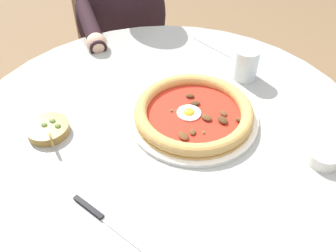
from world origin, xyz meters
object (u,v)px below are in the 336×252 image
Objects in this scene: dining_table at (166,152)px; cafe_chair_diner at (121,45)px; ramekin_capers at (323,156)px; diner_person at (126,59)px; olive_pan at (48,129)px; fork_utensil at (213,48)px; steak_knife at (100,216)px; water_glass at (246,66)px; pizza_on_plate at (194,113)px.

dining_table is 0.88m from cafe_chair_diner.
ramekin_capers is 0.09× the size of cafe_chair_diner.
ramekin_capers is 0.07× the size of diner_person.
cafe_chair_diner is (0.57, -0.67, -0.27)m from olive_pan.
ramekin_capers is at bearing -142.89° from olive_pan.
fork_utensil is at bearing 174.56° from cafe_chair_diner.
dining_table is 0.32m from olive_pan.
fork_utensil is at bearing -67.48° from dining_table.
steak_knife is (-0.10, 0.29, 0.11)m from dining_table.
cafe_chair_diner is (0.60, -0.06, -0.26)m from fork_utensil.
dining_table is 1.31× the size of cafe_chair_diner.
cafe_chair_diner reaches higher than olive_pan.
water_glass reaches higher than olive_pan.
cafe_chair_diner is at bearing -13.54° from ramekin_capers.
pizza_on_plate is at bearing -118.88° from dining_table.
fork_utensil is at bearing -22.49° from ramekin_capers.
fork_utensil is 0.17× the size of diner_person.
olive_pan is (0.20, 0.55, -0.03)m from water_glass.
diner_person is at bearing -24.03° from pizza_on_plate.
dining_table is 3.15× the size of pizza_on_plate.
steak_knife is 0.29m from olive_pan.
olive_pan reaches higher than ramekin_capers.
cafe_chair_diner is (0.85, -0.72, -0.26)m from steak_knife.
steak_knife is at bearing 168.73° from olive_pan.
pizza_on_plate reaches higher than fork_utensil.
steak_knife is 0.52m from ramekin_capers.
cafe_chair_diner reaches higher than dining_table.
cafe_chair_diner reaches higher than steak_knife.
fork_utensil is at bearing -68.89° from steak_knife.
diner_person is 0.14m from cafe_chair_diner.
steak_knife is 2.78× the size of ramekin_capers.
ramekin_capers is 0.67m from olive_pan.
diner_person is (0.47, 0.02, -0.25)m from fork_utensil.
pizza_on_plate is at bearing 94.71° from water_glass.
pizza_on_plate is at bearing 154.89° from cafe_chair_diner.
diner_person is at bearing -4.21° from water_glass.
water_glass is 0.11× the size of cafe_chair_diner.
ramekin_capers is at bearing -153.79° from dining_table.
diner_person reaches higher than fork_utensil.
ramekin_capers is (-0.33, 0.14, -0.02)m from water_glass.
diner_person is at bearing 149.34° from cafe_chair_diner.
cafe_chair_diner is at bearing -49.63° from olive_pan.
diner_person reaches higher than cafe_chair_diner.
ramekin_capers is 0.54m from fork_utensil.
fork_utensil is (0.26, -0.67, -0.00)m from steak_knife.
dining_table is at bearing 87.24° from water_glass.
ramekin_capers is at bearing 168.88° from diner_person.
water_glass is 1.23× the size of ramekin_capers.
dining_table is at bearing 150.03° from cafe_chair_diner.
ramekin_capers reaches higher than dining_table.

